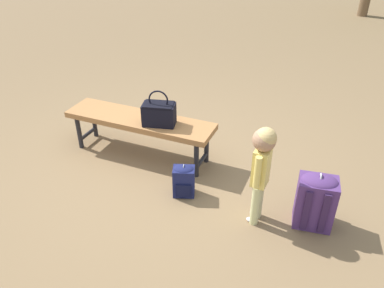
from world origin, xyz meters
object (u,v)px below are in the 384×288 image
park_bench (140,123)px  handbag (159,113)px  backpack_large (316,199)px  child_standing (262,162)px  backpack_small (184,180)px

park_bench → handbag: bearing=7.5°
park_bench → backpack_large: 1.90m
child_standing → handbag: bearing=173.7°
handbag → backpack_large: 1.67m
handbag → backpack_small: 0.73m
park_bench → backpack_large: (1.89, 0.16, -0.13)m
child_standing → backpack_small: bearing=-169.7°
park_bench → backpack_small: park_bench is taller
park_bench → handbag: handbag is taller
backpack_large → backpack_small: bearing=-160.3°
child_standing → backpack_large: size_ratio=1.74×
backpack_large → handbag: bearing=-175.6°
backpack_small → park_bench: bearing=163.9°
park_bench → backpack_small: bearing=-16.1°
child_standing → backpack_large: (0.39, 0.26, -0.35)m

